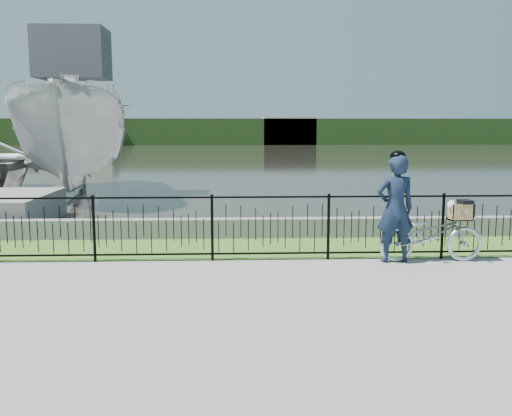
{
  "coord_description": "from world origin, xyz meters",
  "views": [
    {
      "loc": [
        -0.66,
        -8.0,
        2.32
      ],
      "look_at": [
        -0.28,
        1.0,
        1.0
      ],
      "focal_mm": 40.0,
      "sensor_mm": 36.0,
      "label": 1
    }
  ],
  "objects": [
    {
      "name": "bicycle_rig",
      "position": [
        2.73,
        1.4,
        0.48
      ],
      "size": [
        1.77,
        0.62,
        1.08
      ],
      "color": "silver",
      "rests_on": "ground"
    },
    {
      "name": "quay_wall",
      "position": [
        0.0,
        3.6,
        0.2
      ],
      "size": [
        60.0,
        0.3,
        0.4
      ],
      "primitive_type": "cube",
      "color": "slate",
      "rests_on": "ground"
    },
    {
      "name": "boat_near",
      "position": [
        -5.75,
        10.99,
        1.91
      ],
      "size": [
        5.09,
        9.71,
        5.37
      ],
      "color": "#A9A9A9",
      "rests_on": "water"
    },
    {
      "name": "water",
      "position": [
        0.0,
        33.0,
        0.0
      ],
      "size": [
        120.0,
        120.0,
        0.0
      ],
      "primitive_type": "plane",
      "color": "#26261D",
      "rests_on": "ground"
    },
    {
      "name": "grass_strip",
      "position": [
        0.0,
        2.6,
        0.0
      ],
      "size": [
        60.0,
        2.0,
        0.01
      ],
      "primitive_type": "cube",
      "color": "#406D22",
      "rests_on": "ground"
    },
    {
      "name": "fence",
      "position": [
        0.0,
        1.6,
        0.58
      ],
      "size": [
        14.0,
        0.06,
        1.15
      ],
      "primitive_type": null,
      "color": "black",
      "rests_on": "ground"
    },
    {
      "name": "far_building_right",
      "position": [
        6.0,
        58.5,
        1.6
      ],
      "size": [
        6.0,
        3.0,
        3.2
      ],
      "primitive_type": "cube",
      "color": "#B0A48E",
      "rests_on": "ground"
    },
    {
      "name": "cyclist",
      "position": [
        2.09,
        1.4,
        0.93
      ],
      "size": [
        0.71,
        0.51,
        1.9
      ],
      "color": "#131F34",
      "rests_on": "ground"
    },
    {
      "name": "far_treeline",
      "position": [
        0.0,
        60.0,
        1.5
      ],
      "size": [
        120.0,
        6.0,
        3.0
      ],
      "primitive_type": "cube",
      "color": "#233F18",
      "rests_on": "ground"
    },
    {
      "name": "far_building_left",
      "position": [
        -18.0,
        58.0,
        2.0
      ],
      "size": [
        8.0,
        4.0,
        4.0
      ],
      "primitive_type": "cube",
      "color": "#B0A48E",
      "rests_on": "ground"
    },
    {
      "name": "ground",
      "position": [
        0.0,
        0.0,
        0.0
      ],
      "size": [
        120.0,
        120.0,
        0.0
      ],
      "primitive_type": "plane",
      "color": "gray",
      "rests_on": "ground"
    }
  ]
}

